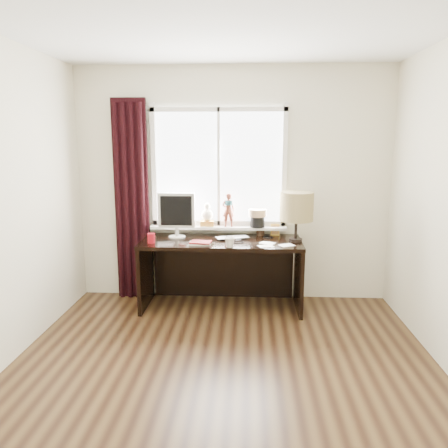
# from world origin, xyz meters

# --- Properties ---
(floor) EXTENTS (3.50, 4.00, 0.00)m
(floor) POSITION_xyz_m (0.00, 0.00, 0.00)
(floor) COLOR #4E361B
(floor) RESTS_ON ground
(ceiling) EXTENTS (3.50, 4.00, 0.00)m
(ceiling) POSITION_xyz_m (0.00, 0.00, 2.60)
(ceiling) COLOR white
(ceiling) RESTS_ON wall_back
(wall_back) EXTENTS (3.50, 0.00, 2.60)m
(wall_back) POSITION_xyz_m (0.00, 2.00, 1.30)
(wall_back) COLOR beige
(wall_back) RESTS_ON ground
(wall_front) EXTENTS (3.50, 0.00, 2.60)m
(wall_front) POSITION_xyz_m (0.00, -2.00, 1.30)
(wall_front) COLOR beige
(wall_front) RESTS_ON ground
(laptop) EXTENTS (0.40, 0.32, 0.03)m
(laptop) POSITION_xyz_m (0.02, 1.69, 0.76)
(laptop) COLOR silver
(laptop) RESTS_ON desk
(mug) EXTENTS (0.14, 0.14, 0.10)m
(mug) POSITION_xyz_m (0.00, 1.33, 0.80)
(mug) COLOR white
(mug) RESTS_ON desk
(red_cup) EXTENTS (0.08, 0.08, 0.10)m
(red_cup) POSITION_xyz_m (-0.82, 1.46, 0.80)
(red_cup) COLOR maroon
(red_cup) RESTS_ON desk
(window) EXTENTS (1.52, 0.23, 1.40)m
(window) POSITION_xyz_m (-0.14, 1.95, 1.31)
(window) COLOR white
(window) RESTS_ON ground
(curtain) EXTENTS (0.38, 0.09, 2.25)m
(curtain) POSITION_xyz_m (-1.13, 1.91, 1.12)
(curtain) COLOR black
(curtain) RESTS_ON floor
(desk) EXTENTS (1.70, 0.70, 0.75)m
(desk) POSITION_xyz_m (-0.10, 1.73, 0.51)
(desk) COLOR black
(desk) RESTS_ON floor
(monitor) EXTENTS (0.40, 0.18, 0.49)m
(monitor) POSITION_xyz_m (-0.59, 1.73, 1.03)
(monitor) COLOR beige
(monitor) RESTS_ON desk
(notebook_stack) EXTENTS (0.24, 0.18, 0.03)m
(notebook_stack) POSITION_xyz_m (-0.30, 1.43, 0.77)
(notebook_stack) COLOR beige
(notebook_stack) RESTS_ON desk
(brush_holder) EXTENTS (0.09, 0.09, 0.25)m
(brush_holder) POSITION_xyz_m (0.32, 1.90, 0.81)
(brush_holder) COLOR black
(brush_holder) RESTS_ON desk
(icon_frame) EXTENTS (0.10, 0.03, 0.13)m
(icon_frame) POSITION_xyz_m (0.48, 1.91, 0.81)
(icon_frame) COLOR gold
(icon_frame) RESTS_ON desk
(table_lamp) EXTENTS (0.35, 0.35, 0.52)m
(table_lamp) POSITION_xyz_m (0.68, 1.63, 1.11)
(table_lamp) COLOR black
(table_lamp) RESTS_ON desk
(loose_papers) EXTENTS (0.39, 0.29, 0.00)m
(loose_papers) POSITION_xyz_m (0.44, 1.45, 0.75)
(loose_papers) COLOR white
(loose_papers) RESTS_ON desk
(desk_cables) EXTENTS (0.61, 0.38, 0.01)m
(desk_cables) POSITION_xyz_m (0.14, 1.65, 0.75)
(desk_cables) COLOR black
(desk_cables) RESTS_ON desk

